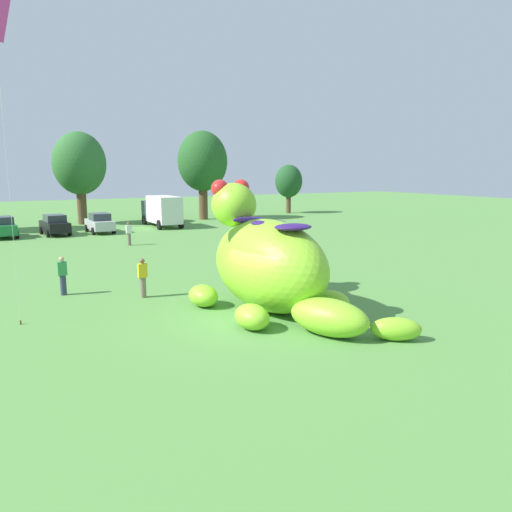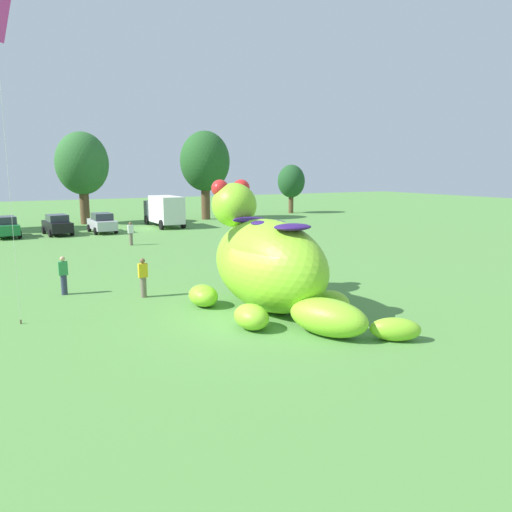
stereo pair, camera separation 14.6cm
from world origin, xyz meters
The scene contains 13 objects.
ground_plane centered at (0.00, 0.00, 0.00)m, with size 160.00×160.00×0.00m, color #568E42.
giant_inflatable_creature centered at (1.11, 0.96, 1.84)m, with size 5.37×9.64×5.03m.
car_green centered at (-7.40, 29.19, 0.86)m, with size 2.20×4.23×1.72m.
car_black centered at (-3.49, 28.94, 0.86)m, with size 2.27×4.26×1.72m.
car_silver centered at (0.13, 28.62, 0.86)m, with size 2.07×4.16×1.72m.
box_truck centered at (6.37, 30.57, 1.60)m, with size 2.41×6.43×2.95m.
tree_mid_left centered at (0.01, 36.55, 5.99)m, with size 5.16×5.16×9.16m.
tree_centre_left centered at (12.64, 35.28, 6.27)m, with size 5.40×5.40×9.59m.
tree_centre centered at (25.19, 37.48, 3.96)m, with size 3.41×3.41×6.06m.
spectator_near_inflatable centered at (0.52, 20.18, 0.85)m, with size 0.38×0.26×1.71m.
spectator_mid_field centered at (-2.72, 5.14, 0.85)m, with size 0.38×0.26×1.71m.
spectator_by_cars centered at (-5.68, 7.24, 0.85)m, with size 0.38×0.26×1.71m.
spectator_wandering centered at (10.65, 16.69, 0.85)m, with size 0.38×0.26×1.71m.
Camera 2 is at (-8.17, -15.27, 5.44)m, focal length 34.40 mm.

